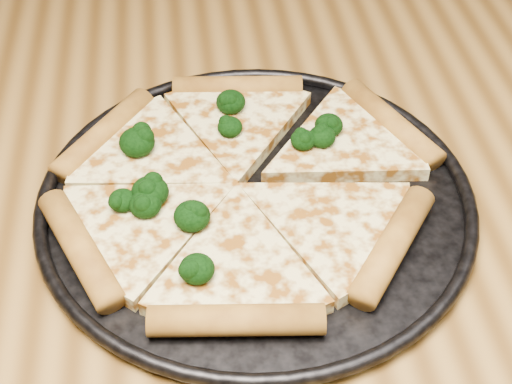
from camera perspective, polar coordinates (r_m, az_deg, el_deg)
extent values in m
cube|color=olive|center=(0.63, -0.38, -5.02)|extent=(1.20, 0.90, 0.04)
cylinder|color=black|center=(0.65, 0.00, -0.84)|extent=(0.36, 0.36, 0.01)
torus|color=black|center=(0.64, 0.00, -0.39)|extent=(0.37, 0.37, 0.01)
cylinder|color=#B47D2D|center=(0.72, 10.17, 5.16)|extent=(0.07, 0.13, 0.02)
cylinder|color=#B47D2D|center=(0.75, -1.40, 7.92)|extent=(0.13, 0.04, 0.02)
cylinder|color=#B47D2D|center=(0.71, -11.42, 4.34)|extent=(0.09, 0.12, 0.02)
cylinder|color=#B47D2D|center=(0.61, -13.15, -4.17)|extent=(0.07, 0.13, 0.02)
cylinder|color=#B47D2D|center=(0.55, -1.49, -9.65)|extent=(0.13, 0.04, 0.02)
cylinder|color=#B47D2D|center=(0.60, 10.30, -3.96)|extent=(0.09, 0.12, 0.02)
ellipsoid|color=black|center=(0.63, -8.02, 0.02)|extent=(0.03, 0.03, 0.02)
ellipsoid|color=black|center=(0.63, -10.07, -0.62)|extent=(0.02, 0.02, 0.02)
ellipsoid|color=black|center=(0.68, 5.01, 4.20)|extent=(0.02, 0.02, 0.02)
ellipsoid|color=black|center=(0.67, 3.58, 3.96)|extent=(0.02, 0.02, 0.02)
ellipsoid|color=black|center=(0.69, 5.52, 5.05)|extent=(0.03, 0.03, 0.02)
ellipsoid|color=black|center=(0.72, -1.92, 6.83)|extent=(0.03, 0.03, 0.02)
ellipsoid|color=black|center=(0.60, -4.86, -1.82)|extent=(0.03, 0.03, 0.02)
ellipsoid|color=black|center=(0.62, -8.36, -0.92)|extent=(0.03, 0.03, 0.02)
ellipsoid|color=black|center=(0.67, -8.99, 3.75)|extent=(0.03, 0.03, 0.02)
ellipsoid|color=black|center=(0.69, -1.98, 4.94)|extent=(0.02, 0.02, 0.02)
ellipsoid|color=black|center=(0.57, -4.48, -5.81)|extent=(0.03, 0.03, 0.02)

